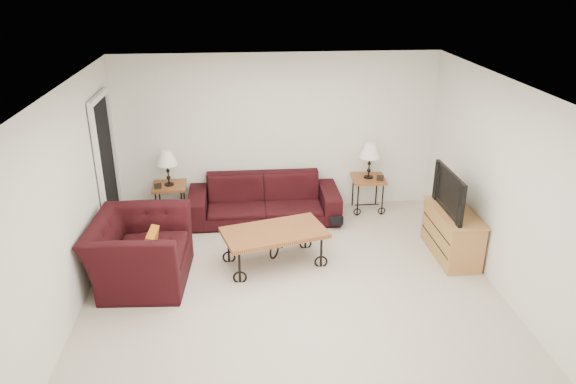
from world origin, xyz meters
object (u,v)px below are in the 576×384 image
object	(u,v)px
coffee_table	(274,247)
backpack	(336,216)
side_table_left	(171,201)
lamp_right	(369,161)
lamp_left	(168,168)
armchair	(140,251)
television	(456,192)
tv_stand	(452,233)
side_table_right	(367,194)
sofa	(264,199)

from	to	relation	value
coffee_table	backpack	xyz separation A→B (m)	(0.99, 1.01, -0.05)
side_table_left	lamp_right	bearing A→B (deg)	0.00
coffee_table	backpack	distance (m)	1.42
lamp_right	lamp_left	bearing A→B (deg)	180.00
lamp_left	armchair	distance (m)	1.89
lamp_right	television	size ratio (longest dim) A/B	0.58
tv_stand	armchair	bearing A→B (deg)	-176.07
lamp_left	armchair	bearing A→B (deg)	-95.14
lamp_left	tv_stand	bearing A→B (deg)	-21.55
lamp_right	tv_stand	size ratio (longest dim) A/B	0.52
tv_stand	side_table_right	bearing A→B (deg)	117.43
sofa	backpack	world-z (taller)	sofa
sofa	coffee_table	size ratio (longest dim) A/B	1.75
lamp_right	armchair	size ratio (longest dim) A/B	0.44
sofa	armchair	xyz separation A→B (m)	(-1.62, -1.66, 0.08)
side_table_right	television	xyz separation A→B (m)	(0.79, -1.56, 0.66)
armchair	tv_stand	world-z (taller)	armchair
side_table_right	lamp_right	bearing A→B (deg)	0.00
armchair	tv_stand	xyz separation A→B (m)	(4.11, 0.28, -0.09)
armchair	side_table_left	bearing A→B (deg)	-1.73
sofa	coffee_table	xyz separation A→B (m)	(0.07, -1.41, -0.09)
side_table_left	armchair	size ratio (longest dim) A/B	0.43
lamp_left	sofa	bearing A→B (deg)	-7.05
coffee_table	lamp_left	bearing A→B (deg)	133.81
side_table_right	lamp_left	size ratio (longest dim) A/B	1.02
armchair	coffee_table	bearing A→B (deg)	-78.12
coffee_table	backpack	world-z (taller)	coffee_table
sofa	armchair	distance (m)	2.32
armchair	backpack	xyz separation A→B (m)	(2.68, 1.26, -0.22)
side_table_right	television	bearing A→B (deg)	-63.15
lamp_right	television	world-z (taller)	television
sofa	lamp_left	distance (m)	1.55
side_table_right	backpack	xyz separation A→B (m)	(-0.62, -0.58, -0.09)
lamp_right	backpack	world-z (taller)	lamp_right
sofa	coffee_table	distance (m)	1.41
lamp_right	television	distance (m)	1.75
coffee_table	tv_stand	distance (m)	2.42
coffee_table	television	size ratio (longest dim) A/B	1.34
coffee_table	tv_stand	world-z (taller)	tv_stand
armchair	television	xyz separation A→B (m)	(4.08, 0.28, 0.52)
side_table_right	tv_stand	world-z (taller)	tv_stand
television	armchair	bearing A→B (deg)	-86.05
side_table_left	lamp_left	bearing A→B (deg)	0.00
side_table_right	coffee_table	distance (m)	2.26
armchair	lamp_left	bearing A→B (deg)	-1.73
lamp_left	armchair	world-z (taller)	lamp_left
side_table_left	television	world-z (taller)	television
lamp_left	lamp_right	distance (m)	3.13
side_table_left	armchair	xyz separation A→B (m)	(-0.17, -1.84, 0.14)
lamp_right	backpack	size ratio (longest dim) A/B	1.45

